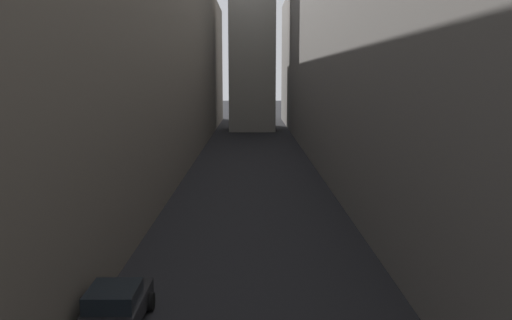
% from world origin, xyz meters
% --- Properties ---
extents(ground_plane, '(264.00, 264.00, 0.00)m').
position_xyz_m(ground_plane, '(0.00, 48.00, 0.00)').
color(ground_plane, black).
extents(building_block_left, '(10.68, 108.00, 19.70)m').
position_xyz_m(building_block_left, '(-10.84, 50.00, 9.85)').
color(building_block_left, '#60594F').
rests_on(building_block_left, ground).
extents(building_block_right, '(15.64, 108.00, 20.52)m').
position_xyz_m(building_block_right, '(13.32, 50.00, 10.26)').
color(building_block_right, slate).
rests_on(building_block_right, ground).
extents(parked_car_left_third, '(1.88, 4.12, 1.47)m').
position_xyz_m(parked_car_left_third, '(-4.40, 19.48, 0.75)').
color(parked_car_left_third, black).
rests_on(parked_car_left_third, ground).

